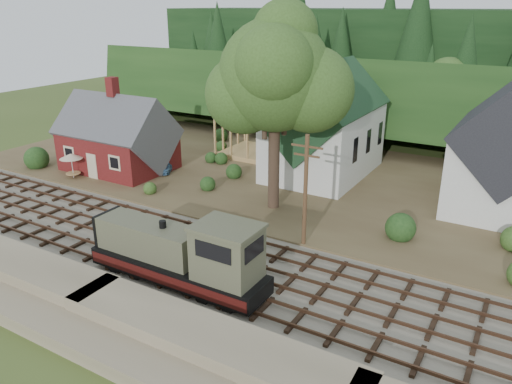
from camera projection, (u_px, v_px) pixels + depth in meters
The scene contains 17 objects.
ground at pixel (176, 253), 33.58m from camera, with size 140.00×140.00×0.00m, color #384C1E.
embankment at pixel (75, 317), 26.74m from camera, with size 64.00×5.00×1.60m, color #7F7259.
railroad_bed at pixel (176, 252), 33.55m from camera, with size 64.00×11.00×0.16m, color #726B5B.
village_flat at pixel (295, 177), 48.02m from camera, with size 64.00×26.00×0.30m, color brown.
hillside at pixel (374, 128), 67.40m from camera, with size 70.00×28.00×8.00m, color #1E3F19.
ridge at pixel (405, 108), 80.29m from camera, with size 80.00×20.00×12.00m, color black.
depot at pixel (118, 140), 48.91m from camera, with size 10.80×7.41×9.00m.
church at pixel (324, 124), 46.64m from camera, with size 8.40×15.17×13.00m.
farmhouse at pixel (511, 154), 38.60m from camera, with size 8.40×10.80×10.60m.
timber_frame at pixel (262, 129), 53.00m from camera, with size 8.20×6.20×6.99m.
lattice_tower at pixel (289, 59), 55.43m from camera, with size 3.20×3.20×12.12m.
big_tree at pixel (277, 83), 37.05m from camera, with size 10.90×8.40×14.70m.
telegraph_pole_near at pixel (305, 190), 32.94m from camera, with size 2.20×0.28×8.00m.
locomotive at pixel (183, 256), 28.98m from camera, with size 11.28×2.82×4.53m.
car_blue at pixel (165, 165), 48.89m from camera, with size 1.40×3.48×1.18m, color #4F7EAA.
car_green at pixel (91, 162), 49.68m from camera, with size 1.38×3.96×1.30m, color #85B57D.
patio_set at pixel (71, 157), 46.63m from camera, with size 2.11×2.11×2.36m.
Camera 1 is at (19.88, -23.03, 15.77)m, focal length 35.00 mm.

